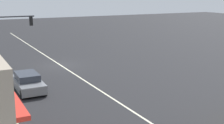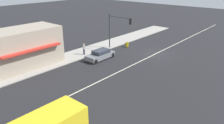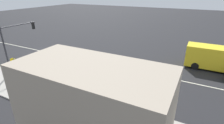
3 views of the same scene
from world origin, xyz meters
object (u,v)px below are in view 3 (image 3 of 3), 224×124
object	(u,v)px
pedestrian	(38,78)
delivery_truck	(216,58)
warning_aframe_sign	(13,62)
suv_grey	(57,69)
traffic_signal_main	(15,39)

from	to	relation	value
pedestrian	delivery_truck	world-z (taller)	delivery_truck
pedestrian	warning_aframe_sign	distance (m)	8.03
delivery_truck	warning_aframe_sign	bearing A→B (deg)	-65.84
warning_aframe_sign	suv_grey	world-z (taller)	suv_grey
traffic_signal_main	delivery_truck	distance (m)	24.20
pedestrian	delivery_truck	distance (m)	20.67
traffic_signal_main	pedestrian	distance (m)	6.37
traffic_signal_main	pedestrian	world-z (taller)	traffic_signal_main
traffic_signal_main	pedestrian	xyz separation A→B (m)	(1.94, 5.35, -2.85)
warning_aframe_sign	suv_grey	bearing A→B (deg)	94.74
traffic_signal_main	suv_grey	distance (m)	6.02
pedestrian	delivery_truck	bearing A→B (deg)	129.21
traffic_signal_main	suv_grey	bearing A→B (deg)	102.80
warning_aframe_sign	delivery_truck	world-z (taller)	delivery_truck
traffic_signal_main	warning_aframe_sign	size ratio (longest dim) A/B	6.69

